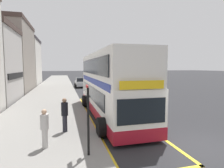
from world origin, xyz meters
The scene contains 12 objects.
ground_plane centered at (0.00, 32.00, 0.00)m, with size 260.00×260.00×0.00m, color #28282B.
pavement_near centered at (-7.00, 32.00, 0.07)m, with size 6.00×76.00×0.14m, color gray.
double_decker_bus centered at (-2.46, 6.60, 2.07)m, with size 3.23×11.53×4.40m.
bus_bay_markings centered at (-2.46, 6.41, 0.01)m, with size 3.08×15.08×0.01m.
bus_stop_sign centered at (-4.76, 0.59, 1.70)m, with size 0.09×0.51×2.63m.
terrace_corner centered at (-13.92, 23.29, 4.93)m, with size 7.59×10.34×10.74m.
terrace_end centered at (-14.35, 33.64, 4.51)m, with size 8.47×9.59×8.99m.
parked_car_white_behind centered at (2.67, 32.61, 0.80)m, with size 2.09×4.20×1.62m.
parked_car_silver_across centered at (-2.68, 25.88, 0.80)m, with size 2.09×4.20×1.62m.
parked_car_white_ahead centered at (4.50, 23.95, 0.80)m, with size 2.09×4.20×1.62m.
pedestrian_waiting_near_sign centered at (-6.41, 1.60, 1.01)m, with size 0.34×0.34×1.62m.
pedestrian_further_back centered at (-5.59, 3.38, 1.09)m, with size 0.34×0.34×1.74m.
Camera 1 is at (-5.63, -6.29, 3.46)m, focal length 29.94 mm.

